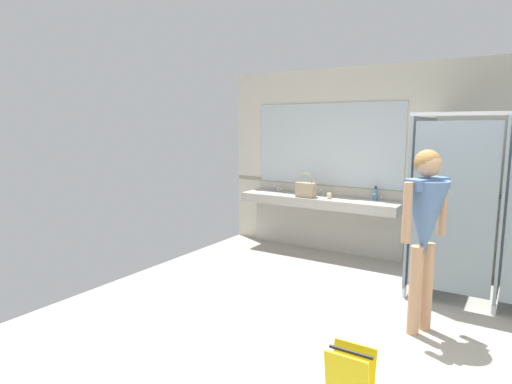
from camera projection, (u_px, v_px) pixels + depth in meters
The scene contains 10 objects.
ground_plane at pixel (353, 354), 3.80m from camera, with size 6.27×6.18×0.10m, color #9E998E.
wall_back at pixel (427, 165), 5.96m from camera, with size 6.27×0.12×2.82m, color beige.
wall_back_tile_band at pixel (425, 191), 5.96m from camera, with size 6.27×0.01×0.06m, color #9E937F.
vanity_counter at pixel (321, 211), 6.62m from camera, with size 2.47×0.55×0.99m.
mirror_panel at pixel (327, 145), 6.63m from camera, with size 2.37×0.02×1.26m, color silver.
bathroom_stalls at pixel (504, 205), 4.67m from camera, with size 1.87×1.40×2.09m.
person_standing at pixel (425, 218), 3.94m from camera, with size 0.53×0.55×1.74m.
handbag at pixel (306, 189), 6.46m from camera, with size 0.28×0.15×0.37m.
soap_dispenser at pixel (375, 194), 6.21m from camera, with size 0.07×0.07×0.20m.
paper_cup at pixel (329, 196), 6.33m from camera, with size 0.07×0.07×0.09m, color beige.
Camera 1 is at (1.16, -3.45, 1.94)m, focal length 30.13 mm.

